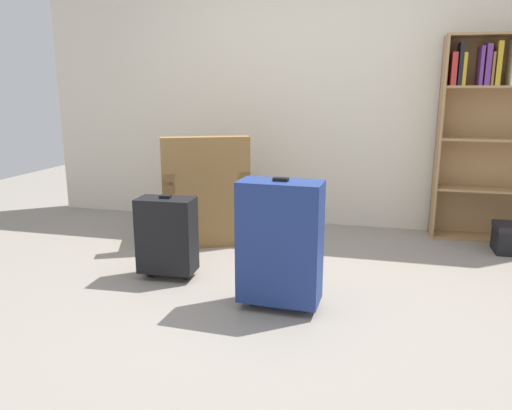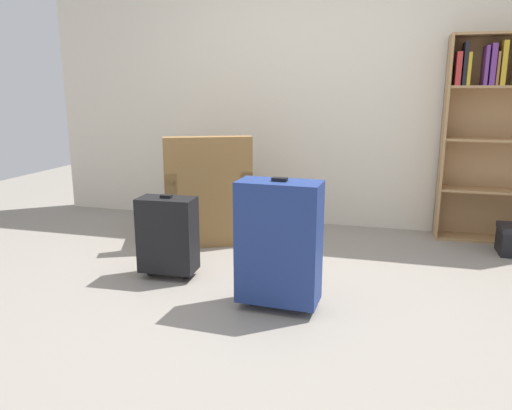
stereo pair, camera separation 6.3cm
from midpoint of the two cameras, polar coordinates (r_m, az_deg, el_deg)
ground_plane at (r=2.99m, az=1.10°, el=-11.46°), size 9.25×9.25×0.00m
back_wall at (r=4.64m, az=7.29°, el=13.75°), size 5.28×0.10×2.60m
armchair at (r=4.21m, az=-5.27°, el=0.37°), size 0.92×0.92×0.90m
mug at (r=4.07m, az=2.27°, el=-3.95°), size 0.12×0.08×0.10m
suitcase_black at (r=3.34m, az=-9.77°, el=-3.45°), size 0.39×0.22×0.58m
suitcase_navy_blue at (r=2.80m, az=3.36°, el=-4.39°), size 0.48×0.26×0.78m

